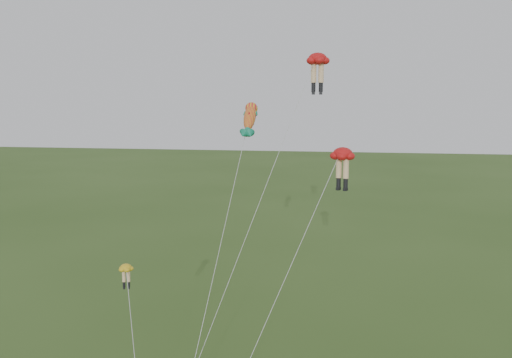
# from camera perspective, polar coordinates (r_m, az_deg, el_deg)

# --- Properties ---
(legs_kite_red_high) EXTENTS (8.14, 10.37, 20.93)m
(legs_kite_red_high) POSITION_cam_1_polar(r_m,az_deg,el_deg) (39.57, 6.04, 11.24)
(legs_kite_red_high) COLOR red
(legs_kite_red_high) RESTS_ON ground
(legs_kite_red_mid) EXTENTS (7.46, 9.31, 14.87)m
(legs_kite_red_mid) POSITION_cam_1_polar(r_m,az_deg,el_deg) (35.87, 8.53, 1.93)
(legs_kite_red_mid) COLOR red
(legs_kite_red_mid) RESTS_ON ground
(legs_kite_yellow) EXTENTS (3.81, 6.96, 7.66)m
(legs_kite_yellow) POSITION_cam_1_polar(r_m,az_deg,el_deg) (36.72, -12.82, -9.46)
(legs_kite_yellow) COLOR gold
(legs_kite_yellow) RESTS_ON ground
(fish_kite) EXTENTS (2.70, 12.40, 17.82)m
(fish_kite) POSITION_cam_1_polar(r_m,az_deg,el_deg) (38.42, -0.65, 6.08)
(fish_kite) COLOR gold
(fish_kite) RESTS_ON ground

